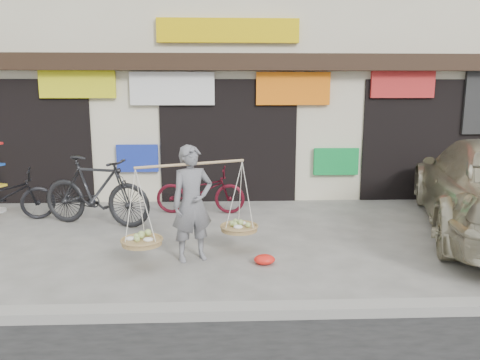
{
  "coord_description": "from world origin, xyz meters",
  "views": [
    {
      "loc": [
        -0.17,
        -6.81,
        2.47
      ],
      "look_at": [
        0.15,
        0.9,
        0.98
      ],
      "focal_mm": 35.0,
      "sensor_mm": 36.0,
      "label": 1
    }
  ],
  "objects_px": {
    "bike_2": "(201,190)",
    "bike_0": "(2,196)",
    "bike_1": "(96,191)",
    "street_vendor": "(192,208)"
  },
  "relations": [
    {
      "from": "bike_2",
      "to": "bike_0",
      "type": "bearing_deg",
      "value": 100.85
    },
    {
      "from": "bike_1",
      "to": "bike_2",
      "type": "xyz_separation_m",
      "value": [
        1.88,
        0.79,
        -0.18
      ]
    },
    {
      "from": "bike_1",
      "to": "bike_2",
      "type": "height_order",
      "value": "bike_1"
    },
    {
      "from": "street_vendor",
      "to": "bike_0",
      "type": "bearing_deg",
      "value": 126.32
    },
    {
      "from": "bike_0",
      "to": "bike_1",
      "type": "distance_m",
      "value": 1.88
    },
    {
      "from": "street_vendor",
      "to": "bike_2",
      "type": "distance_m",
      "value": 2.68
    },
    {
      "from": "bike_0",
      "to": "bike_2",
      "type": "bearing_deg",
      "value": -100.97
    },
    {
      "from": "street_vendor",
      "to": "bike_0",
      "type": "height_order",
      "value": "street_vendor"
    },
    {
      "from": "street_vendor",
      "to": "bike_1",
      "type": "xyz_separation_m",
      "value": [
        -1.88,
        1.87,
        -0.14
      ]
    },
    {
      "from": "bike_0",
      "to": "bike_1",
      "type": "height_order",
      "value": "bike_1"
    }
  ]
}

